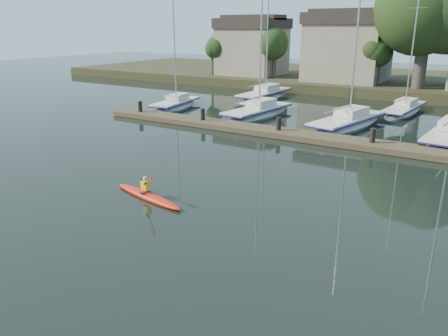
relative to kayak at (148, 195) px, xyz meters
The scene contains 9 objects.
ground 3.16m from the kayak, 21.71° to the right, with size 160.00×160.00×0.00m, color black.
kayak is the anchor object (origin of this frame).
dock 13.16m from the kayak, 77.15° to the left, with size 34.00×2.00×1.80m.
sailboat_0 21.39m from the kayak, 124.96° to the left, with size 2.98×7.28×11.21m.
sailboat_1 18.57m from the kayak, 103.57° to the left, with size 3.07×8.96×14.36m.
sailboat_2 18.25m from the kayak, 80.83° to the left, with size 4.01×9.72×15.69m.
sailboat_5 27.56m from the kayak, 106.84° to the left, with size 2.47×9.67×15.92m.
sailboat_6 26.20m from the kayak, 78.29° to the left, with size 2.66×8.94×14.01m.
shore 39.51m from the kayak, 83.38° to the left, with size 90.00×25.25×12.75m.
Camera 1 is at (8.72, -11.50, 6.87)m, focal length 35.00 mm.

